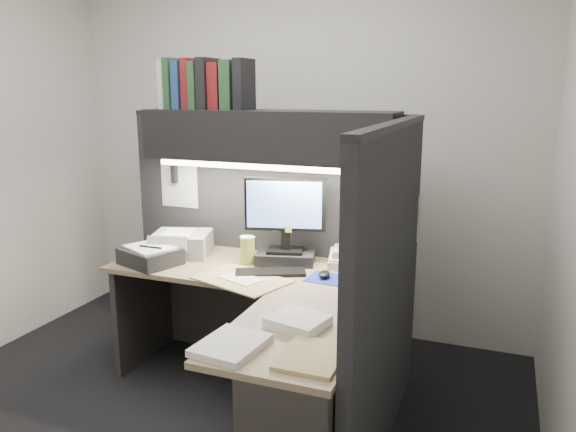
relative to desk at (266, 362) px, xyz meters
The scene contains 21 objects.
floor 0.61m from the desk, behind, with size 3.50×3.50×0.00m, color black.
wall_back 1.81m from the desk, 105.82° to the left, with size 3.50×0.04×2.70m, color silver.
partition_back 1.07m from the desk, 113.00° to the left, with size 1.90×0.06×1.60m, color black.
partition_right 0.68m from the desk, 18.19° to the left, with size 0.06×1.50×1.60m, color black.
desk is the anchor object (origin of this frame).
overhead_shelf 1.33m from the desk, 111.79° to the left, with size 1.55×0.34×0.30m, color black.
task_light_tube 1.12m from the desk, 116.16° to the left, with size 0.04×0.04×1.32m, color white.
monitor 0.89m from the desk, 103.83° to the left, with size 0.48×0.30×0.53m.
keyboard 0.59m from the desk, 110.21° to the left, with size 0.40×0.13×0.02m, color black.
mousepad 0.62m from the desk, 73.46° to the left, with size 0.22×0.20×0.00m, color navy.
mouse 0.62m from the desk, 75.48° to the left, with size 0.06×0.10×0.04m, color black.
telephone 0.86m from the desk, 76.56° to the left, with size 0.20×0.21×0.08m, color beige.
coffee_cup 0.81m from the desk, 121.96° to the left, with size 0.09×0.09×0.16m, color #D1C253.
printer 1.14m from the desk, 143.30° to the left, with size 0.35×0.30×0.14m, color #9C9FA2.
notebook_stack 1.07m from the desk, 157.20° to the left, with size 0.33×0.27×0.10m, color black.
open_folder 0.52m from the desk, 131.49° to the left, with size 0.50×0.33×0.01m, color tan.
paper_stack_a 0.41m from the desk, 33.34° to the right, with size 0.25×0.21×0.05m, color white.
paper_stack_b 0.55m from the desk, 84.74° to the right, with size 0.24×0.30×0.03m, color white.
manila_stack 0.64m from the desk, 47.49° to the right, with size 0.24×0.31×0.02m, color tan.
binder_row 1.70m from the desk, 133.44° to the left, with size 0.57×0.24×0.31m.
pinned_papers 0.83m from the desk, 90.40° to the left, with size 1.76×1.31×0.51m.
Camera 1 is at (1.46, -2.36, 1.78)m, focal length 35.00 mm.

